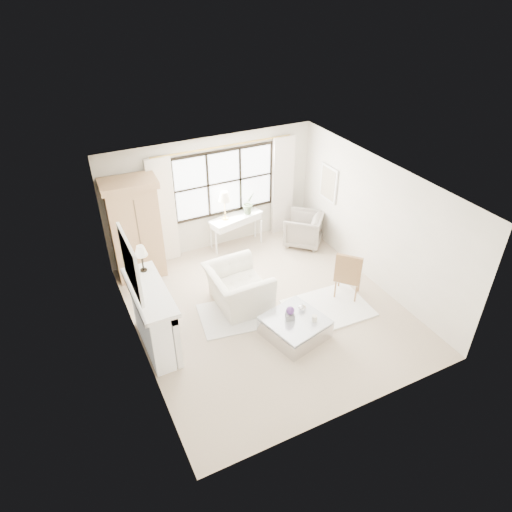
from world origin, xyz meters
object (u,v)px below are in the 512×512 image
object	(u,v)px
armoire	(135,229)
console_table	(236,231)
coffee_table	(295,327)
club_armchair	(238,288)

from	to	relation	value
armoire	console_table	world-z (taller)	armoire
console_table	coffee_table	distance (m)	3.40
armoire	console_table	xyz separation A→B (m)	(2.37, 0.15, -0.74)
armoire	coffee_table	distance (m)	3.92
armoire	coffee_table	xyz separation A→B (m)	(2.02, -3.22, -0.96)
armoire	club_armchair	world-z (taller)	armoire
console_table	club_armchair	distance (m)	2.26
armoire	coffee_table	size ratio (longest dim) A/B	1.86
club_armchair	coffee_table	size ratio (longest dim) A/B	1.04
console_table	armoire	bearing A→B (deg)	170.40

